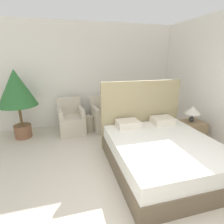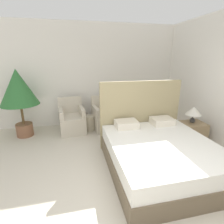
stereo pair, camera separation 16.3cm
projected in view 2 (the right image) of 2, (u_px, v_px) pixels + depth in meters
wall_back at (93, 76)px, 5.14m from camera, size 10.00×0.06×2.90m
bed at (158, 152)px, 3.17m from camera, size 1.83×2.05×1.49m
armchair_near_window_left at (72, 121)px, 4.76m from camera, size 0.72×0.77×0.91m
armchair_near_window_right at (105, 119)px, 4.95m from camera, size 0.72×0.77×0.91m
potted_palm at (18, 90)px, 4.23m from camera, size 0.91×0.91×1.71m
nightstand at (192, 133)px, 4.09m from camera, size 0.54×0.45×0.52m
table_lamp at (194, 112)px, 3.93m from camera, size 0.35×0.35×0.38m
side_table at (89, 123)px, 4.88m from camera, size 0.31×0.31×0.42m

